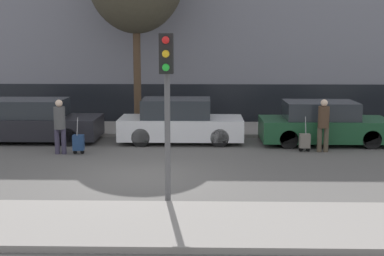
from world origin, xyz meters
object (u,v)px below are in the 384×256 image
Objects in this scene: parked_car_2 at (323,124)px; trolley_right at (305,141)px; traffic_light at (167,84)px; parked_car_0 at (33,122)px; pedestrian_right at (323,122)px; trolley_left at (78,143)px; parked_car_1 at (180,122)px; pedestrian_left at (60,123)px.

parked_car_2 is 3.86× the size of trolley_right.
traffic_light is (-4.71, -6.83, 1.87)m from parked_car_2.
parked_car_0 is 9.64m from pedestrian_right.
trolley_left is (2.04, -2.09, -0.32)m from parked_car_0.
parked_car_1 is 4.73m from pedestrian_right.
parked_car_0 is at bearing 170.20° from trolley_right.
traffic_light is (-4.42, -5.51, 1.61)m from pedestrian_right.
parked_car_1 is at bearing -1.02° from parked_car_0.
parked_car_1 is at bearing 33.84° from trolley_left.
trolley_left is 6.25m from traffic_light.
parked_car_0 is 8.92m from traffic_light.
pedestrian_left is 8.03m from pedestrian_right.
parked_car_2 is at bearing 80.89° from pedestrian_right.
parked_car_1 is 2.49× the size of pedestrian_left.
traffic_light reaches higher than parked_car_1.
pedestrian_right is (9.50, -1.58, 0.25)m from parked_car_0.
parked_car_2 is at bearing 55.39° from traffic_light.
trolley_right is at bearing -9.80° from parked_car_0.
parked_car_1 reaches higher than trolley_left.
parked_car_2 is 1.38m from pedestrian_right.
parked_car_1 is (5.01, -0.09, 0.01)m from parked_car_0.
parked_car_2 is 1.19× the size of traffic_light.
traffic_light reaches higher than trolley_right.
parked_car_1 is 0.98× the size of parked_car_2.
pedestrian_left reaches higher than parked_car_0.
pedestrian_right reaches higher than trolley_right.
parked_car_0 is at bearing 134.33° from trolley_left.
parked_car_2 is 2.59× the size of pedestrian_right.
parked_car_1 is at bearing 164.97° from pedestrian_right.
trolley_left is at bearing -172.79° from pedestrian_right.
pedestrian_left reaches higher than pedestrian_right.
pedestrian_left is 1.47× the size of trolley_left.
trolley_right is at bearing -179.93° from pedestrian_right.
traffic_light is at bearing -58.68° from trolley_left.
trolley_right is at bearing -123.08° from parked_car_2.
parked_car_1 reaches higher than parked_car_2.
parked_car_1 is 2.53× the size of pedestrian_right.
pedestrian_left is (-8.31, -1.82, 0.28)m from parked_car_2.
trolley_left is at bearing -146.16° from parked_car_1.
parked_car_0 is 1.05× the size of parked_car_2.
trolley_right is (3.94, -1.46, -0.35)m from parked_car_1.
parked_car_0 is at bearing 178.98° from parked_car_1.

